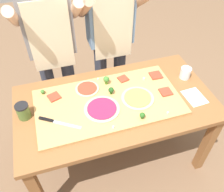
% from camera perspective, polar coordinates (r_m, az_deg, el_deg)
% --- Properties ---
extents(ground_plane, '(8.00, 8.00, 0.00)m').
position_cam_1_polar(ground_plane, '(2.47, 0.71, -13.53)').
color(ground_plane, brown).
extents(prep_table, '(1.55, 0.83, 0.76)m').
position_cam_1_polar(prep_table, '(1.94, 0.88, -3.37)').
color(prep_table, brown).
rests_on(prep_table, ground).
extents(cutting_board, '(1.11, 0.58, 0.02)m').
position_cam_1_polar(cutting_board, '(1.84, -0.85, -1.47)').
color(cutting_board, tan).
rests_on(cutting_board, prep_table).
extents(chefs_knife, '(0.28, 0.19, 0.02)m').
position_cam_1_polar(chefs_knife, '(1.74, -13.72, -5.88)').
color(chefs_knife, '#B7BABF').
rests_on(chefs_knife, cutting_board).
extents(pizza_whole_tomato_red, '(0.19, 0.19, 0.02)m').
position_cam_1_polar(pizza_whole_tomato_red, '(1.93, -5.94, 1.77)').
color(pizza_whole_tomato_red, beige).
rests_on(pizza_whole_tomato_red, cutting_board).
extents(pizza_whole_pesto_green, '(0.25, 0.25, 0.02)m').
position_cam_1_polar(pizza_whole_pesto_green, '(1.86, 6.12, -0.48)').
color(pizza_whole_pesto_green, beige).
rests_on(pizza_whole_pesto_green, cutting_board).
extents(pizza_whole_beet_magenta, '(0.27, 0.27, 0.02)m').
position_cam_1_polar(pizza_whole_beet_magenta, '(1.77, -2.42, -3.07)').
color(pizza_whole_beet_magenta, beige).
rests_on(pizza_whole_beet_magenta, cutting_board).
extents(pizza_slice_near_left, '(0.11, 0.11, 0.01)m').
position_cam_1_polar(pizza_slice_near_left, '(1.91, -13.66, -0.19)').
color(pizza_slice_near_left, '#BC3D28').
rests_on(pizza_slice_near_left, cutting_board).
extents(pizza_slice_near_right, '(0.09, 0.09, 0.01)m').
position_cam_1_polar(pizza_slice_near_right, '(1.94, 12.68, 0.99)').
color(pizza_slice_near_right, '#BC3D28').
rests_on(pizza_slice_near_right, cutting_board).
extents(pizza_slice_far_left, '(0.10, 0.10, 0.01)m').
position_cam_1_polar(pizza_slice_far_left, '(2.08, 10.41, 4.89)').
color(pizza_slice_far_left, '#BC3D28').
rests_on(pizza_slice_far_left, cutting_board).
extents(pizza_slice_far_right, '(0.09, 0.09, 0.01)m').
position_cam_1_polar(pizza_slice_far_right, '(2.02, 2.66, 4.13)').
color(pizza_slice_far_right, '#BC3D28').
rests_on(pizza_slice_far_right, cutting_board).
extents(broccoli_floret_back_right, '(0.04, 0.04, 0.06)m').
position_cam_1_polar(broccoli_floret_back_right, '(1.86, -0.22, 1.40)').
color(broccoli_floret_back_right, '#2C5915').
rests_on(broccoli_floret_back_right, cutting_board).
extents(broccoli_floret_front_mid, '(0.03, 0.03, 0.04)m').
position_cam_1_polar(broccoli_floret_front_mid, '(1.95, -16.23, 0.99)').
color(broccoli_floret_front_mid, '#487A23').
rests_on(broccoli_floret_front_mid, cutting_board).
extents(broccoli_floret_front_left, '(0.04, 0.04, 0.05)m').
position_cam_1_polar(broccoli_floret_front_left, '(1.71, 7.24, -4.60)').
color(broccoli_floret_front_left, '#366618').
rests_on(broccoli_floret_front_left, cutting_board).
extents(broccoli_floret_center_right, '(0.05, 0.05, 0.07)m').
position_cam_1_polar(broccoli_floret_center_right, '(1.95, -1.37, 3.95)').
color(broccoli_floret_center_right, '#487A23').
rests_on(broccoli_floret_center_right, cutting_board).
extents(cheese_crumble_a, '(0.02, 0.02, 0.01)m').
position_cam_1_polar(cheese_crumble_a, '(1.79, 13.16, -3.88)').
color(cheese_crumble_a, white).
rests_on(cheese_crumble_a, cutting_board).
extents(cheese_crumble_b, '(0.02, 0.02, 0.01)m').
position_cam_1_polar(cheese_crumble_b, '(2.01, -3.35, 4.06)').
color(cheese_crumble_b, silver).
rests_on(cheese_crumble_b, cutting_board).
extents(cheese_crumble_c, '(0.02, 0.02, 0.02)m').
position_cam_1_polar(cheese_crumble_c, '(2.03, 7.59, 4.13)').
color(cheese_crumble_c, silver).
rests_on(cheese_crumble_c, cutting_board).
extents(cheese_crumble_d, '(0.02, 0.02, 0.01)m').
position_cam_1_polar(cheese_crumble_d, '(1.66, 0.32, -7.43)').
color(cheese_crumble_d, white).
rests_on(cheese_crumble_d, cutting_board).
extents(flour_cup, '(0.09, 0.09, 0.10)m').
position_cam_1_polar(flour_cup, '(2.14, 17.05, 5.16)').
color(flour_cup, white).
rests_on(flour_cup, prep_table).
extents(sauce_jar, '(0.10, 0.10, 0.12)m').
position_cam_1_polar(sauce_jar, '(1.83, -20.42, -3.40)').
color(sauce_jar, '#517033').
rests_on(sauce_jar, prep_table).
extents(recipe_note, '(0.16, 0.20, 0.00)m').
position_cam_1_polar(recipe_note, '(2.01, 19.08, -0.21)').
color(recipe_note, white).
rests_on(recipe_note, prep_table).
extents(cook_left, '(0.54, 0.39, 1.67)m').
position_cam_1_polar(cook_left, '(2.15, -14.36, 12.52)').
color(cook_left, '#333847').
rests_on(cook_left, ground).
extents(cook_right, '(0.54, 0.39, 1.67)m').
position_cam_1_polar(cook_right, '(2.22, -0.41, 15.07)').
color(cook_right, '#333847').
rests_on(cook_right, ground).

